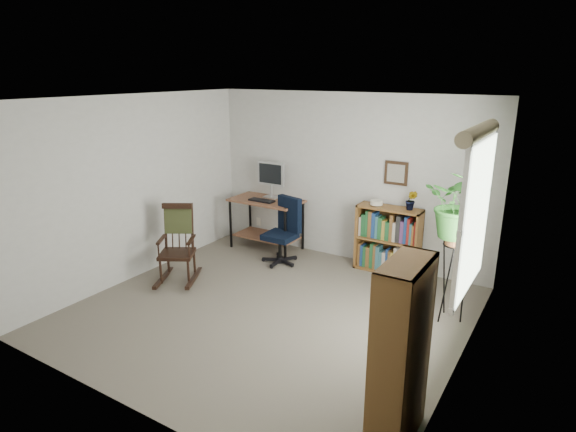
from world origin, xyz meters
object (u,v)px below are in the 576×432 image
Objects in this scene: desk at (267,224)px; office_chair at (280,231)px; rocking_chair at (176,244)px; low_bookshelf at (388,240)px; tall_bookshelf at (400,354)px.

desk is 1.13× the size of office_chair.
rocking_chair is at bearing -100.77° from desk.
low_bookshelf reaches higher than desk.
low_bookshelf is at bearing 34.16° from office_chair.
low_bookshelf is at bearing 7.30° from rocking_chair.
desk is 4.24m from tall_bookshelf.
office_chair is 1.05× the size of low_bookshelf.
tall_bookshelf is (3.12, -2.86, 0.32)m from desk.
tall_bookshelf is (1.19, -2.98, 0.25)m from low_bookshelf.
desk is at bearing 155.77° from office_chair.
rocking_chair is at bearing -109.30° from office_chair.
rocking_chair reaches higher than low_bookshelf.
rocking_chair is (-0.31, -1.63, 0.12)m from desk.
rocking_chair reaches higher than desk.
desk is 0.65m from office_chair.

